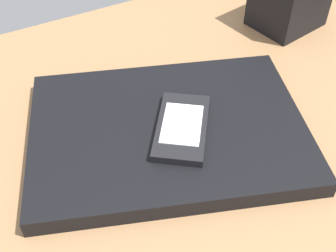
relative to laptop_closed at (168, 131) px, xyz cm
name	(u,v)px	position (x,y,z in cm)	size (l,w,h in cm)	color
desk_surface	(134,195)	(7.45, 5.24, -2.69)	(120.00, 80.00, 3.00)	olive
laptop_closed	(168,131)	(0.00, 0.00, 0.00)	(34.64, 24.78, 2.37)	black
cell_phone_on_laptop	(182,127)	(-0.96, 1.83, 1.76)	(11.73, 12.89, 1.22)	black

